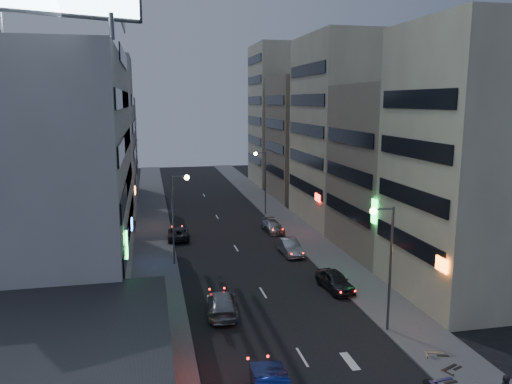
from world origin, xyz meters
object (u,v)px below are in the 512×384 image
object	(u,v)px
parked_car_right_far	(273,226)
scooter_black_b	(455,354)
road_car_silver	(222,304)
parked_car_left	(178,233)
scooter_silver_b	(447,343)
parked_car_right_near	(335,281)
scooter_black_a	(484,377)
scooter_blue	(451,366)
parked_car_right_mid	(289,247)
scooter_silver_a	(478,374)

from	to	relation	value
parked_car_right_far	scooter_black_b	world-z (taller)	parked_car_right_far
scooter_black_b	road_car_silver	bearing A→B (deg)	27.63
parked_car_left	scooter_silver_b	distance (m)	31.15
parked_car_right_near	scooter_black_b	xyz separation A→B (m)	(2.39, -12.07, -0.06)
parked_car_left	road_car_silver	size ratio (longest dim) A/B	0.94
road_car_silver	scooter_black_a	distance (m)	16.68
scooter_blue	scooter_black_b	xyz separation A→B (m)	(1.01, 1.19, -0.07)
scooter_black_a	scooter_silver_b	size ratio (longest dim) A/B	0.94
parked_car_right_mid	road_car_silver	xyz separation A→B (m)	(-8.30, -12.12, -0.02)
parked_car_right_mid	road_car_silver	bearing A→B (deg)	-125.86
scooter_blue	scooter_silver_b	distance (m)	2.71
parked_car_right_far	scooter_black_b	xyz separation A→B (m)	(2.86, -30.03, 0.04)
parked_car_right_near	scooter_blue	bearing A→B (deg)	-89.67
road_car_silver	scooter_silver_b	distance (m)	14.54
parked_car_right_mid	road_car_silver	distance (m)	14.69
parked_car_right_near	parked_car_right_far	xyz separation A→B (m)	(-0.47, 17.96, -0.11)
scooter_black_b	scooter_silver_b	bearing A→B (deg)	-36.54
parked_car_left	scooter_silver_b	bearing A→B (deg)	119.04
scooter_silver_a	scooter_silver_b	distance (m)	3.26
parked_car_right_near	scooter_blue	size ratio (longest dim) A/B	2.14
parked_car_left	road_car_silver	bearing A→B (deg)	98.17
road_car_silver	parked_car_right_far	bearing A→B (deg)	-107.64
parked_car_right_near	scooter_blue	world-z (taller)	parked_car_right_near
scooter_silver_b	parked_car_left	bearing A→B (deg)	43.08
scooter_black_a	scooter_black_b	distance (m)	2.36
road_car_silver	scooter_black_b	world-z (taller)	road_car_silver
parked_car_right_far	scooter_blue	xyz separation A→B (m)	(1.85, -31.22, 0.11)
parked_car_left	scooter_black_a	xyz separation A→B (m)	(13.48, -31.53, 0.01)
parked_car_right_far	scooter_black_a	xyz separation A→B (m)	(2.94, -32.39, 0.02)
parked_car_right_near	parked_car_left	world-z (taller)	parked_car_right_near
scooter_silver_a	scooter_black_b	size ratio (longest dim) A/B	0.93
road_car_silver	scooter_silver_a	world-z (taller)	road_car_silver
parked_car_right_far	scooter_black_b	distance (m)	30.17
parked_car_right_near	parked_car_right_mid	world-z (taller)	parked_car_right_mid
parked_car_right_near	scooter_black_b	size ratio (longest dim) A/B	2.39
road_car_silver	scooter_silver_b	bearing A→B (deg)	150.45
parked_car_right_near	scooter_black_b	world-z (taller)	parked_car_right_near
scooter_silver_a	parked_car_right_mid	bearing A→B (deg)	8.73
road_car_silver	scooter_black_a	xyz separation A→B (m)	(11.69, -11.90, -0.06)
scooter_black_a	scooter_silver_a	xyz separation A→B (m)	(-0.11, 0.31, -0.02)
scooter_black_a	scooter_blue	xyz separation A→B (m)	(-1.09, 1.17, 0.09)
scooter_blue	scooter_silver_b	world-z (taller)	scooter_blue
parked_car_right_mid	scooter_black_a	world-z (taller)	parked_car_right_mid
scooter_silver_a	scooter_silver_b	bearing A→B (deg)	-4.83
scooter_black_a	scooter_black_b	size ratio (longest dim) A/B	0.96
parked_car_right_mid	scooter_blue	bearing A→B (deg)	-85.69
scooter_black_a	road_car_silver	bearing A→B (deg)	35.70
parked_car_right_far	scooter_silver_b	bearing A→B (deg)	-86.84
scooter_black_b	parked_car_right_mid	bearing A→B (deg)	-14.25
scooter_black_a	parked_car_right_near	bearing A→B (deg)	0.92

